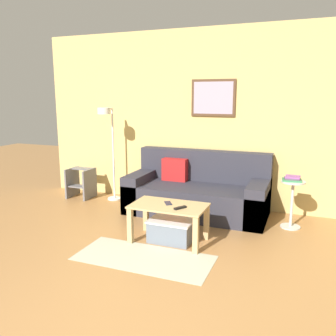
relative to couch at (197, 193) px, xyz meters
name	(u,v)px	position (x,y,z in m)	size (l,w,h in m)	color
wall_back	(217,119)	(0.14, 0.45, 0.99)	(5.60, 0.09, 2.55)	#D6B76B
area_rug	(144,258)	(-0.08, -1.57, -0.28)	(1.39, 0.62, 0.01)	#B2B79E
couch	(197,193)	(0.00, 0.00, 0.00)	(1.91, 0.87, 0.85)	#2D2D38
coffee_table	(169,213)	(0.00, -1.08, 0.05)	(0.83, 0.49, 0.42)	tan
storage_bin	(172,230)	(0.02, -1.05, -0.16)	(0.50, 0.39, 0.25)	slate
floor_lamp	(108,137)	(-1.41, 0.01, 0.72)	(0.22, 0.43, 1.44)	white
side_table	(292,200)	(1.25, -0.13, 0.06)	(0.29, 0.29, 0.59)	silver
book_stack	(292,179)	(1.24, -0.13, 0.34)	(0.24, 0.18, 0.06)	#387F4C
remote_control	(180,208)	(0.16, -1.16, 0.15)	(0.04, 0.15, 0.02)	black
cell_phone	(168,203)	(-0.03, -1.03, 0.14)	(0.07, 0.14, 0.01)	#1E2338
step_stool	(81,182)	(-1.96, 0.04, -0.04)	(0.37, 0.36, 0.47)	slate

